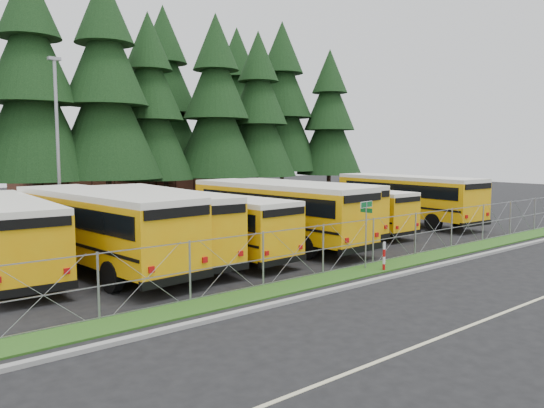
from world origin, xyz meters
The scene contains 26 objects.
ground centered at (0.00, 0.00, 0.00)m, with size 120.00×120.00×0.00m, color black.
curb centered at (0.00, -3.10, 0.06)m, with size 50.00×0.25×0.12m, color gray.
grass_verge centered at (0.00, -1.70, 0.03)m, with size 50.00×1.40×0.06m, color #1D4F16.
chainlink_fence centered at (0.00, -1.00, 1.00)m, with size 44.00×0.10×2.00m, color #919399, non-canonical shape.
brick_building centered at (6.00, 40.00, 3.00)m, with size 22.00×10.00×6.00m, color brown.
bus_0 centered at (-13.81, 6.74, 1.51)m, with size 2.73×11.55×3.03m, color #EE9C07, non-canonical shape.
bus_1 centered at (-10.57, 5.33, 1.62)m, with size 2.92×12.37×3.24m, color #EE9C07, non-canonical shape.
bus_2 centered at (-7.94, 5.61, 1.57)m, with size 2.83×11.99×3.14m, color #EE9C07, non-canonical shape.
bus_3 centered at (-5.51, 4.90, 1.41)m, with size 2.54×10.76×2.82m, color #EE9C07, non-canonical shape.
bus_4 centered at (-1.54, 5.14, 1.61)m, with size 2.90×12.30×3.23m, color #EE9C07, non-canonical shape.
bus_5 centered at (1.13, 6.46, 1.56)m, with size 2.80×11.88×3.11m, color #EE9C07, non-canonical shape.
bus_6 centered at (4.52, 5.86, 1.31)m, with size 2.36×9.98×2.62m, color #EE9C07, non-canonical shape.
bus_east centered at (10.45, 6.10, 1.59)m, with size 2.86×12.14×3.18m, color #EE9C07, non-canonical shape.
street_sign centered at (-2.05, -1.49, 2.03)m, with size 0.83×0.55×2.81m.
striped_bollard centered at (-1.72, -2.19, 0.60)m, with size 0.11×0.11×1.20m, color #B20C0C.
light_standard centered at (-8.64, 16.07, 5.50)m, with size 0.70×0.35×10.14m.
conifer_3 centered at (-7.44, 25.30, 9.10)m, with size 8.23×8.23×18.21m, color black, non-canonical shape.
conifer_4 centered at (-2.31, 24.32, 9.15)m, with size 8.28×8.28×18.31m, color black, non-canonical shape.
conifer_5 centered at (2.02, 25.83, 8.17)m, with size 7.38×7.38×16.33m, color black, non-canonical shape.
conifer_6 centered at (8.02, 24.78, 8.48)m, with size 7.66×7.66×16.95m, color black, non-canonical shape.
conifer_7 centered at (13.07, 25.15, 8.09)m, with size 7.32×7.32×16.18m, color black, non-canonical shape.
conifer_8 centered at (18.50, 28.03, 9.20)m, with size 8.32×8.32×18.39m, color black, non-canonical shape.
conifer_9 centered at (22.49, 24.88, 7.76)m, with size 7.02×7.02×15.53m, color black, non-canonical shape.
conifer_11 centered at (-4.74, 35.50, 7.12)m, with size 6.44×6.44×14.24m, color black, non-canonical shape.
conifer_12 centered at (6.46, 31.57, 9.38)m, with size 8.48×8.48×18.76m, color black, non-canonical shape.
conifer_13 centered at (15.07, 31.45, 8.94)m, with size 8.08×8.08×17.88m, color black, non-canonical shape.
Camera 1 is at (-18.52, -15.60, 4.88)m, focal length 35.00 mm.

